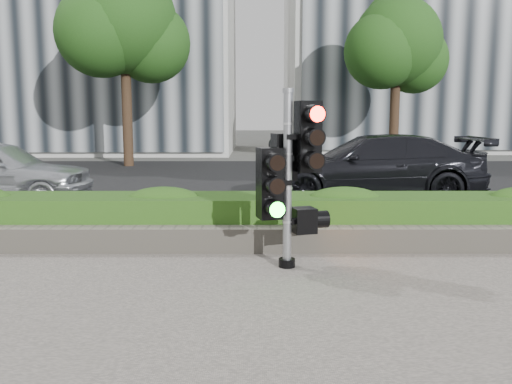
# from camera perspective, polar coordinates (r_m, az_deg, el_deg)

# --- Properties ---
(ground) EXTENTS (120.00, 120.00, 0.00)m
(ground) POSITION_cam_1_polar(r_m,az_deg,el_deg) (5.74, -1.78, -11.26)
(ground) COLOR #51514C
(ground) RESTS_ON ground
(road) EXTENTS (60.00, 13.00, 0.02)m
(road) POSITION_cam_1_polar(r_m,az_deg,el_deg) (15.53, -0.70, 1.17)
(road) COLOR black
(road) RESTS_ON ground
(curb) EXTENTS (60.00, 0.25, 0.12)m
(curb) POSITION_cam_1_polar(r_m,az_deg,el_deg) (8.76, -1.18, -4.00)
(curb) COLOR gray
(curb) RESTS_ON ground
(stone_wall) EXTENTS (12.00, 0.32, 0.34)m
(stone_wall) POSITION_cam_1_polar(r_m,az_deg,el_deg) (7.51, -1.36, -4.98)
(stone_wall) COLOR gray
(stone_wall) RESTS_ON sidewalk
(hedge) EXTENTS (12.00, 1.00, 0.68)m
(hedge) POSITION_cam_1_polar(r_m,az_deg,el_deg) (8.11, -1.26, -2.76)
(hedge) COLOR #4D8E2B
(hedge) RESTS_ON sidewalk
(building_left) EXTENTS (16.00, 9.00, 15.00)m
(building_left) POSITION_cam_1_polar(r_m,az_deg,el_deg) (30.37, -18.63, 18.40)
(building_left) COLOR #B7B7B2
(building_left) RESTS_ON ground
(building_right) EXTENTS (18.00, 10.00, 12.00)m
(building_right) POSITION_cam_1_polar(r_m,az_deg,el_deg) (32.54, 20.07, 14.95)
(building_right) COLOR #B7B7B2
(building_right) RESTS_ON ground
(tree_left) EXTENTS (4.61, 4.03, 7.34)m
(tree_left) POSITION_cam_1_polar(r_m,az_deg,el_deg) (20.75, -13.72, 16.67)
(tree_left) COLOR black
(tree_left) RESTS_ON ground
(tree_right) EXTENTS (4.10, 3.58, 6.53)m
(tree_right) POSITION_cam_1_polar(r_m,az_deg,el_deg) (21.78, 14.54, 14.73)
(tree_right) COLOR black
(tree_right) RESTS_ON ground
(traffic_signal) EXTENTS (0.79, 0.67, 2.19)m
(traffic_signal) POSITION_cam_1_polar(r_m,az_deg,el_deg) (6.62, 3.50, 2.34)
(traffic_signal) COLOR black
(traffic_signal) RESTS_ON sidewalk
(car_dark) EXTENTS (4.98, 2.03, 1.44)m
(car_dark) POSITION_cam_1_polar(r_m,az_deg,el_deg) (12.41, 11.98, 2.62)
(car_dark) COLOR black
(car_dark) RESTS_ON road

